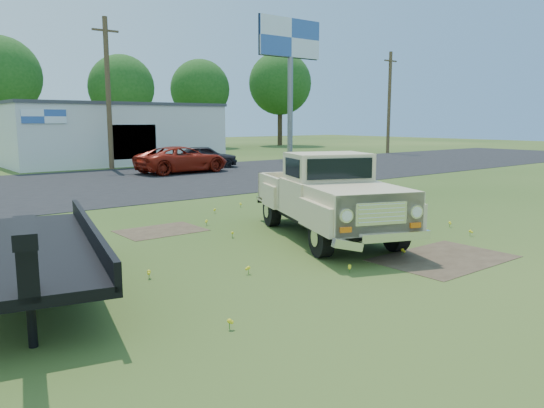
{
  "coord_description": "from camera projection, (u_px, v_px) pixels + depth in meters",
  "views": [
    {
      "loc": [
        -8.4,
        -9.45,
        2.98
      ],
      "look_at": [
        -0.12,
        1.0,
        0.87
      ],
      "focal_mm": 35.0,
      "sensor_mm": 36.0,
      "label": 1
    }
  ],
  "objects": [
    {
      "name": "utility_pole_mid",
      "position": [
        108.0,
        93.0,
        31.7
      ],
      "size": [
        1.6,
        0.3,
        9.0
      ],
      "color": "#453620",
      "rests_on": "ground"
    },
    {
      "name": "utility_pole_east",
      "position": [
        389.0,
        102.0,
        47.65
      ],
      "size": [
        1.6,
        0.3,
        9.0
      ],
      "color": "#453620",
      "rests_on": "ground"
    },
    {
      "name": "flatbed_trailer",
      "position": [
        27.0,
        241.0,
        9.16
      ],
      "size": [
        3.68,
        6.99,
        1.82
      ],
      "primitive_type": null,
      "rotation": [
        0.0,
        0.0,
        -0.23
      ],
      "color": "black",
      "rests_on": "ground"
    },
    {
      "name": "treeline_g",
      "position": [
        280.0,
        84.0,
        62.4
      ],
      "size": [
        7.36,
        7.36,
        10.95
      ],
      "color": "#3B2B1B",
      "rests_on": "ground"
    },
    {
      "name": "treeline_f",
      "position": [
        200.0,
        89.0,
        57.57
      ],
      "size": [
        6.4,
        6.4,
        9.52
      ],
      "color": "#3B2B1B",
      "rests_on": "ground"
    },
    {
      "name": "ground",
      "position": [
        301.0,
        244.0,
        12.94
      ],
      "size": [
        140.0,
        140.0,
        0.0
      ],
      "primitive_type": "plane",
      "color": "#264215",
      "rests_on": "ground"
    },
    {
      "name": "billboard",
      "position": [
        290.0,
        50.0,
        42.48
      ],
      "size": [
        6.1,
        0.45,
        11.05
      ],
      "color": "slate",
      "rests_on": "ground"
    },
    {
      "name": "dirt_patch_a",
      "position": [
        444.0,
        259.0,
        11.54
      ],
      "size": [
        3.0,
        2.0,
        0.01
      ],
      "primitive_type": "cube",
      "color": "#433424",
      "rests_on": "ground"
    },
    {
      "name": "treeline_e",
      "position": [
        121.0,
        88.0,
        49.55
      ],
      "size": [
        6.08,
        6.08,
        9.04
      ],
      "color": "#3B2B1B",
      "rests_on": "ground"
    },
    {
      "name": "treeline_d",
      "position": [
        0.0,
        76.0,
        44.48
      ],
      "size": [
        6.72,
        6.72,
        10.0
      ],
      "color": "#3B2B1B",
      "rests_on": "ground"
    },
    {
      "name": "asphalt_lot",
      "position": [
        87.0,
        185.0,
        24.55
      ],
      "size": [
        90.0,
        14.0,
        0.02
      ],
      "primitive_type": "cube",
      "color": "black",
      "rests_on": "ground"
    },
    {
      "name": "red_pickup",
      "position": [
        182.0,
        160.0,
        30.25
      ],
      "size": [
        5.5,
        2.77,
        1.49
      ],
      "primitive_type": "imported",
      "rotation": [
        0.0,
        0.0,
        1.63
      ],
      "color": "maroon",
      "rests_on": "ground"
    },
    {
      "name": "dark_sedan",
      "position": [
        205.0,
        157.0,
        33.59
      ],
      "size": [
        4.37,
        3.19,
        1.38
      ],
      "primitive_type": "imported",
      "rotation": [
        0.0,
        0.0,
        1.14
      ],
      "color": "black",
      "rests_on": "ground"
    },
    {
      "name": "vintage_pickup_truck",
      "position": [
        328.0,
        195.0,
        13.5
      ],
      "size": [
        4.34,
        6.43,
        2.17
      ],
      "primitive_type": null,
      "rotation": [
        0.0,
        0.0,
        -0.37
      ],
      "color": "beige",
      "rests_on": "ground"
    },
    {
      "name": "dirt_patch_b",
      "position": [
        161.0,
        231.0,
        14.42
      ],
      "size": [
        2.2,
        1.6,
        0.01
      ],
      "primitive_type": "cube",
      "color": "#433424",
      "rests_on": "ground"
    },
    {
      "name": "commercial_building",
      "position": [
        111.0,
        133.0,
        37.18
      ],
      "size": [
        14.2,
        8.2,
        4.15
      ],
      "color": "silver",
      "rests_on": "ground"
    }
  ]
}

